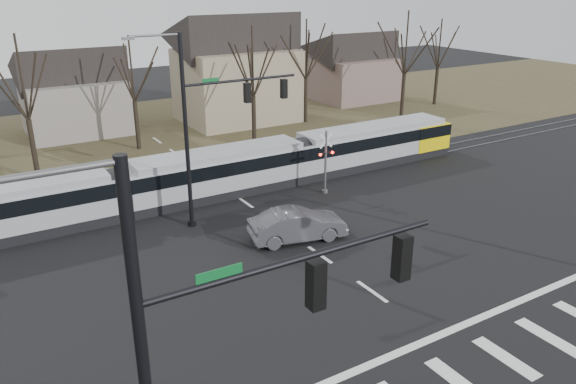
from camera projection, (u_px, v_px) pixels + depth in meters
ground at (404, 314)px, 22.56m from camera, size 140.00×140.00×0.00m
grass_verge at (149, 135)px, 48.12m from camera, size 140.00×28.00×0.01m
crosswalk at (483, 369)px, 19.37m from camera, size 27.00×2.60×0.01m
stop_line at (436, 337)px, 21.12m from camera, size 28.00×0.35×0.01m
lane_dashes at (231, 192)px, 35.34m from camera, size 0.18×30.00×0.01m
rail_pair at (232, 193)px, 35.17m from camera, size 90.00×1.52×0.06m
tram at (217, 171)px, 34.37m from camera, size 37.30×2.77×2.83m
sedan at (298, 225)px, 28.67m from camera, size 3.85×5.73×1.65m
signal_pole_near_left at (228, 368)px, 10.70m from camera, size 9.28×0.44×10.20m
signal_pole_far at (214, 119)px, 29.34m from camera, size 9.28×0.44×10.20m
rail_crossing_signal at (326, 164)px, 34.52m from camera, size 1.08×0.36×4.00m
tree_row at (195, 85)px, 42.51m from camera, size 59.20×7.20×10.00m
house_b at (73, 87)px, 47.48m from camera, size 8.64×7.56×7.65m
house_c at (236, 64)px, 51.40m from camera, size 10.80×8.64×10.10m
house_d at (353, 63)px, 60.70m from camera, size 8.64×7.56×7.65m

